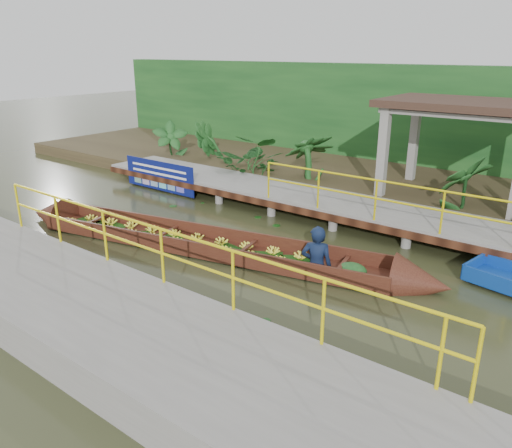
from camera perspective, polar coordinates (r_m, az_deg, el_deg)
The scene contains 9 objects.
ground at distance 11.78m, azimuth -1.98°, elevation -3.27°, with size 80.00×80.00×0.00m, color #2B2E17.
land_strip at distance 17.85m, azimuth 13.51°, elevation 4.89°, with size 30.00×8.00×0.45m, color #322719.
far_dock at distance 14.26m, azimuth 6.83°, elevation 2.73°, with size 16.00×2.06×1.66m.
near_dock at distance 8.40m, azimuth -15.26°, elevation -11.67°, with size 18.00×2.40×1.73m.
pavilion at distance 15.29m, azimuth 22.81°, elevation 11.48°, with size 4.40×3.00×3.00m.
foliage_backdrop at distance 19.80m, azimuth 16.99°, elevation 11.23°, with size 30.00×0.80×4.00m, color #144119.
vendor_boat at distance 11.74m, azimuth -4.62°, elevation -2.07°, with size 11.09×3.36×2.34m.
blue_banner at distance 16.93m, azimuth -11.01°, elevation 5.45°, with size 3.16×0.04×0.99m.
tropical_plants at distance 16.54m, azimuth 4.99°, elevation 7.59°, with size 14.15×1.15×1.44m.
Camera 1 is at (6.92, -8.37, 4.54)m, focal length 35.00 mm.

